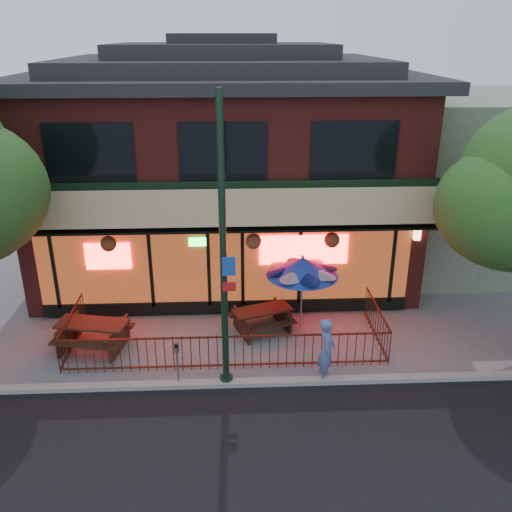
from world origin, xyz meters
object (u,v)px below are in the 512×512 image
at_px(picnic_table_right, 262,316).
at_px(pedestrian, 327,350).
at_px(picnic_table_left, 93,331).
at_px(patio_umbrella, 302,267).
at_px(street_light, 224,266).
at_px(parking_meter_near, 177,357).

distance_m(picnic_table_right, pedestrian, 2.85).
height_order(picnic_table_left, patio_umbrella, patio_umbrella).
distance_m(street_light, picnic_table_left, 4.79).
bearing_deg(picnic_table_left, street_light, -26.13).
distance_m(street_light, parking_meter_near, 2.59).
bearing_deg(pedestrian, picnic_table_left, 85.07).
distance_m(picnic_table_right, parking_meter_near, 3.39).
relative_size(street_light, picnic_table_left, 3.31).
height_order(picnic_table_left, parking_meter_near, parking_meter_near).
height_order(picnic_table_left, picnic_table_right, picnic_table_left).
relative_size(picnic_table_right, parking_meter_near, 1.61).
height_order(patio_umbrella, parking_meter_near, patio_umbrella).
bearing_deg(picnic_table_right, patio_umbrella, 3.35).
distance_m(street_light, picnic_table_right, 3.80).
distance_m(street_light, pedestrian, 3.36).
height_order(patio_umbrella, pedestrian, patio_umbrella).
xyz_separation_m(picnic_table_left, parking_meter_near, (2.44, -1.84, 0.31)).
xyz_separation_m(street_light, picnic_table_left, (-3.60, 1.77, -2.62)).
xyz_separation_m(picnic_table_right, patio_umbrella, (1.12, 0.07, 1.51)).
bearing_deg(picnic_table_right, street_light, -112.38).
relative_size(street_light, parking_meter_near, 5.67).
relative_size(street_light, picnic_table_right, 3.52).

